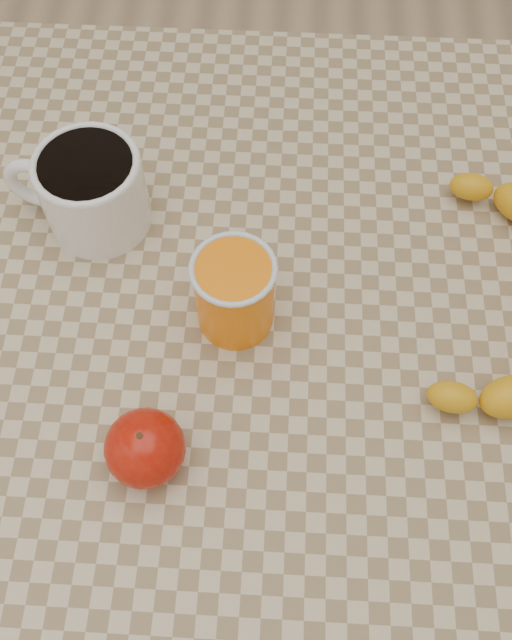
{
  "coord_description": "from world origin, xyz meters",
  "views": [
    {
      "loc": [
        0.02,
        -0.3,
        1.33
      ],
      "look_at": [
        0.0,
        0.0,
        0.77
      ],
      "focal_mm": 40.0,
      "sensor_mm": 36.0,
      "label": 1
    }
  ],
  "objects_px": {
    "table": "(256,369)",
    "coffee_mug": "(90,189)",
    "orange_juice_glass": "(234,293)",
    "apple": "(145,448)"
  },
  "relations": [
    {
      "from": "table",
      "to": "coffee_mug",
      "type": "height_order",
      "value": "coffee_mug"
    },
    {
      "from": "orange_juice_glass",
      "to": "table",
      "type": "bearing_deg",
      "value": -33.09
    },
    {
      "from": "orange_juice_glass",
      "to": "apple",
      "type": "distance_m",
      "value": 0.15
    },
    {
      "from": "orange_juice_glass",
      "to": "apple",
      "type": "height_order",
      "value": "orange_juice_glass"
    },
    {
      "from": "orange_juice_glass",
      "to": "coffee_mug",
      "type": "bearing_deg",
      "value": 143.69
    },
    {
      "from": "apple",
      "to": "orange_juice_glass",
      "type": "bearing_deg",
      "value": 65.69
    },
    {
      "from": "table",
      "to": "apple",
      "type": "bearing_deg",
      "value": -123.06
    },
    {
      "from": "coffee_mug",
      "to": "apple",
      "type": "bearing_deg",
      "value": -71.63
    },
    {
      "from": "table",
      "to": "coffee_mug",
      "type": "bearing_deg",
      "value": 144.06
    },
    {
      "from": "coffee_mug",
      "to": "apple",
      "type": "height_order",
      "value": "coffee_mug"
    }
  ]
}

